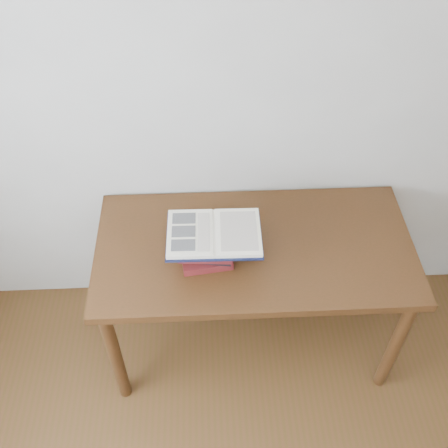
{
  "coord_description": "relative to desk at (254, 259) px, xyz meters",
  "views": [
    {
      "loc": [
        -0.22,
        -0.14,
        2.53
      ],
      "look_at": [
        -0.15,
        1.29,
        1.01
      ],
      "focal_mm": 42.0,
      "sensor_mm": 36.0,
      "label": 1
    }
  ],
  "objects": [
    {
      "name": "desk",
      "position": [
        0.0,
        0.0,
        0.0
      ],
      "size": [
        1.42,
        0.71,
        0.76
      ],
      "color": "#432310",
      "rests_on": "ground"
    },
    {
      "name": "book_stack",
      "position": [
        -0.21,
        -0.06,
        0.17
      ],
      "size": [
        0.26,
        0.19,
        0.15
      ],
      "color": "maroon",
      "rests_on": "desk"
    },
    {
      "name": "open_book",
      "position": [
        -0.18,
        -0.07,
        0.26
      ],
      "size": [
        0.4,
        0.28,
        0.03
      ],
      "rotation": [
        0.0,
        0.0,
        -0.01
      ],
      "color": "black",
      "rests_on": "book_stack"
    }
  ]
}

